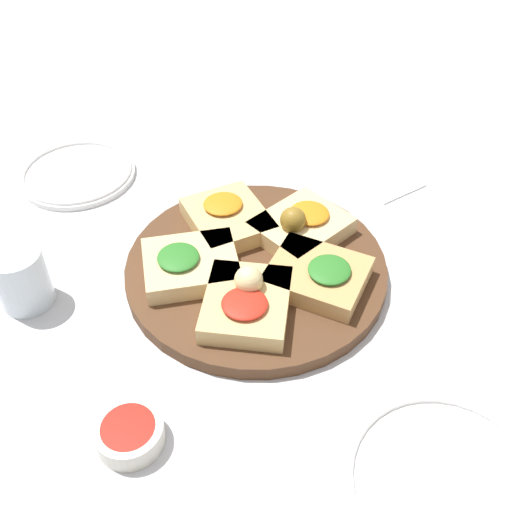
% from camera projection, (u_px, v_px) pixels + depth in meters
% --- Properties ---
extents(ground_plane, '(3.00, 3.00, 0.00)m').
position_uv_depth(ground_plane, '(256.00, 274.00, 0.92)').
color(ground_plane, silver).
extents(serving_board, '(0.40, 0.40, 0.02)m').
position_uv_depth(serving_board, '(256.00, 268.00, 0.92)').
color(serving_board, '#51331E').
rests_on(serving_board, ground_plane).
extents(focaccia_slice_0, '(0.18, 0.17, 0.04)m').
position_uv_depth(focaccia_slice_0, '(318.00, 275.00, 0.87)').
color(focaccia_slice_0, tan).
rests_on(focaccia_slice_0, serving_board).
extents(focaccia_slice_1, '(0.15, 0.16, 0.06)m').
position_uv_depth(focaccia_slice_1, '(301.00, 225.00, 0.94)').
color(focaccia_slice_1, '#E5C689').
rests_on(focaccia_slice_1, serving_board).
extents(focaccia_slice_2, '(0.14, 0.12, 0.04)m').
position_uv_depth(focaccia_slice_2, '(229.00, 217.00, 0.96)').
color(focaccia_slice_2, '#DBB775').
rests_on(focaccia_slice_2, serving_board).
extents(focaccia_slice_3, '(0.15, 0.16, 0.04)m').
position_uv_depth(focaccia_slice_3, '(190.00, 264.00, 0.88)').
color(focaccia_slice_3, '#E5C689').
rests_on(focaccia_slice_3, serving_board).
extents(focaccia_slice_4, '(0.18, 0.17, 0.06)m').
position_uv_depth(focaccia_slice_4, '(247.00, 301.00, 0.83)').
color(focaccia_slice_4, '#DBB775').
rests_on(focaccia_slice_4, serving_board).
extents(plate_left, '(0.24, 0.24, 0.02)m').
position_uv_depth(plate_left, '(449.00, 486.00, 0.67)').
color(plate_left, white).
rests_on(plate_left, ground_plane).
extents(plate_right, '(0.21, 0.21, 0.02)m').
position_uv_depth(plate_right, '(77.00, 173.00, 1.11)').
color(plate_right, white).
rests_on(plate_right, ground_plane).
extents(water_glass, '(0.08, 0.08, 0.09)m').
position_uv_depth(water_glass, '(21.00, 278.00, 0.85)').
color(water_glass, silver).
rests_on(water_glass, ground_plane).
extents(napkin_stack, '(0.13, 0.11, 0.01)m').
position_uv_depth(napkin_stack, '(383.00, 177.00, 1.10)').
color(napkin_stack, white).
rests_on(napkin_stack, ground_plane).
extents(dipping_bowl, '(0.08, 0.08, 0.03)m').
position_uv_depth(dipping_bowl, '(129.00, 433.00, 0.71)').
color(dipping_bowl, silver).
rests_on(dipping_bowl, ground_plane).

